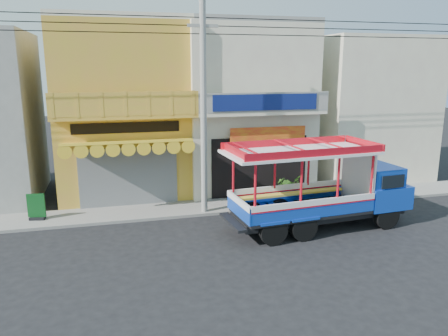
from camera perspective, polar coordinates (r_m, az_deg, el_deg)
The scene contains 12 objects.
ground at distance 15.82m, azimuth 3.59°, elevation -9.49°, with size 90.00×90.00×0.00m, color black.
sidewalk at distance 19.40m, azimuth -0.09°, elevation -4.94°, with size 30.00×2.00×0.12m, color slate.
shophouse_left at distance 21.92m, azimuth -13.03°, elevation 7.64°, with size 6.00×7.50×8.24m.
shophouse_right at distance 22.89m, azimuth 2.30°, elevation 8.17°, with size 6.00×6.75×8.24m.
party_pilaster at distance 19.17m, azimuth -3.65°, elevation 6.88°, with size 0.35×0.30×8.00m, color beige.
filler_building_right at distance 25.85m, azimuth 17.43°, elevation 7.47°, with size 6.00×6.00×7.60m, color beige.
utility_pole at distance 17.60m, azimuth -2.24°, elevation 9.72°, with size 28.00×0.26×9.00m.
songthaew_truck at distance 17.17m, azimuth 13.86°, elevation -2.33°, with size 7.33×2.91×3.34m.
green_sign at distance 18.92m, azimuth -23.28°, elevation -4.92°, with size 0.69×0.42×1.06m.
potted_plant_a at distance 20.71m, azimuth 8.80°, elevation -2.33°, with size 0.89×0.77×0.99m, color #2F5C1A.
potted_plant_b at distance 20.02m, azimuth 8.30°, elevation -2.93°, with size 0.51×0.41×0.93m, color #2F5C1A.
potted_plant_c at distance 20.80m, azimuth 7.47°, elevation -2.40°, with size 0.48×0.48×0.86m, color #2F5C1A.
Camera 1 is at (-4.61, -13.86, 6.07)m, focal length 35.00 mm.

